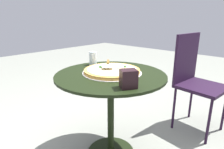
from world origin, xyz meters
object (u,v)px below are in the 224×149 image
pizza_on_tray (112,71)px  patio_chair_far (195,76)px  pizza_server (108,64)px  drinking_cup (93,58)px  patio_table (111,93)px  napkin_dispenser (128,79)px

pizza_on_tray → patio_chair_far: size_ratio=0.47×
pizza_server → drinking_cup: size_ratio=1.62×
pizza_server → patio_chair_far: bearing=154.4°
pizza_on_tray → patio_chair_far: 0.92m
patio_table → napkin_dispenser: napkin_dispenser is taller
pizza_server → patio_chair_far: patio_chair_far is taller
patio_table → drinking_cup: (-0.09, -0.30, 0.21)m
napkin_dispenser → drinking_cup: bearing=-78.1°
drinking_cup → pizza_on_tray: bearing=76.9°
patio_table → drinking_cup: size_ratio=7.10×
pizza_server → patio_chair_far: 0.93m
pizza_on_tray → patio_chair_far: patio_chair_far is taller
napkin_dispenser → patio_chair_far: bearing=-148.0°
patio_table → drinking_cup: bearing=-107.7°
patio_table → patio_chair_far: size_ratio=0.86×
pizza_on_tray → pizza_server: size_ratio=2.38×
drinking_cup → patio_chair_far: (-0.78, 0.61, -0.21)m
patio_table → pizza_on_tray: 0.17m
patio_table → patio_chair_far: (-0.87, 0.31, 0.00)m
napkin_dispenser → patio_chair_far: patio_chair_far is taller
drinking_cup → napkin_dispenser: bearing=67.7°
patio_table → patio_chair_far: bearing=160.2°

